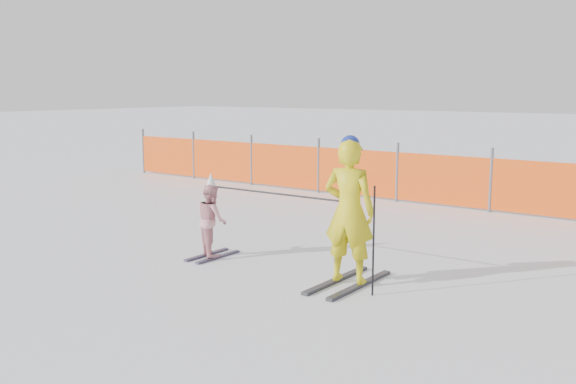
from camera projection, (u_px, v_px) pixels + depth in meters
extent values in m
plane|color=white|center=(265.00, 273.00, 8.31)|extent=(120.00, 120.00, 0.00)
cube|color=black|center=(336.00, 280.00, 7.93)|extent=(0.09, 1.39, 0.04)
cube|color=black|center=(360.00, 285.00, 7.73)|extent=(0.09, 1.39, 0.04)
imported|color=yellow|center=(349.00, 211.00, 7.69)|extent=(0.69, 0.52, 1.74)
sphere|color=navy|center=(350.00, 145.00, 7.56)|extent=(0.23, 0.23, 0.23)
cube|color=black|center=(207.00, 255.00, 9.17)|extent=(0.09, 0.85, 0.03)
cube|color=black|center=(218.00, 257.00, 9.04)|extent=(0.09, 0.85, 0.03)
imported|color=pink|center=(212.00, 220.00, 9.02)|extent=(0.62, 0.58, 1.02)
cone|color=white|center=(211.00, 182.00, 8.94)|extent=(0.19, 0.19, 0.24)
cylinder|color=black|center=(373.00, 241.00, 7.31)|extent=(0.02, 0.02, 1.28)
cylinder|color=black|center=(275.00, 194.00, 8.31)|extent=(1.97, 0.06, 0.02)
cylinder|color=#595960|center=(143.00, 151.00, 18.22)|extent=(0.06, 0.06, 1.25)
cylinder|color=#595960|center=(194.00, 155.00, 17.05)|extent=(0.06, 0.06, 1.25)
cylinder|color=#595960|center=(251.00, 160.00, 15.87)|extent=(0.06, 0.06, 1.25)
cylinder|color=#595960|center=(319.00, 166.00, 14.69)|extent=(0.06, 0.06, 1.25)
cylinder|color=#595960|center=(397.00, 172.00, 13.51)|extent=(0.06, 0.06, 1.25)
cylinder|color=#595960|center=(491.00, 180.00, 12.34)|extent=(0.06, 0.06, 1.25)
cube|color=#EF4C0C|center=(372.00, 174.00, 13.88)|extent=(14.79, 0.03, 1.00)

